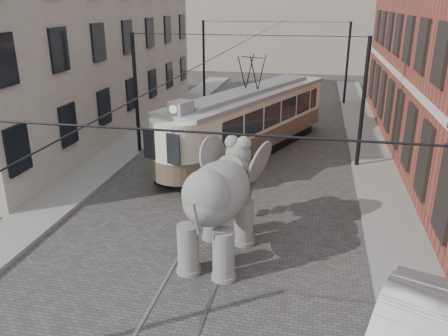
# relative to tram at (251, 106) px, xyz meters

# --- Properties ---
(ground) EXTENTS (120.00, 120.00, 0.00)m
(ground) POSITION_rel_tram_xyz_m (0.03, -7.17, -2.45)
(ground) COLOR #44413F
(tram_rails) EXTENTS (1.54, 80.00, 0.02)m
(tram_rails) POSITION_rel_tram_xyz_m (0.03, -7.17, -2.44)
(tram_rails) COLOR slate
(tram_rails) RESTS_ON ground
(sidewalk_right) EXTENTS (2.00, 60.00, 0.15)m
(sidewalk_right) POSITION_rel_tram_xyz_m (6.03, -7.17, -2.37)
(sidewalk_right) COLOR slate
(sidewalk_right) RESTS_ON ground
(sidewalk_left) EXTENTS (2.00, 60.00, 0.15)m
(sidewalk_left) POSITION_rel_tram_xyz_m (-6.47, -7.17, -2.37)
(sidewalk_left) COLOR slate
(sidewalk_left) RESTS_ON ground
(stucco_building) EXTENTS (7.00, 24.00, 10.00)m
(stucco_building) POSITION_rel_tram_xyz_m (-10.97, 2.83, 2.55)
(stucco_building) COLOR gray
(stucco_building) RESTS_ON ground
(distant_block) EXTENTS (28.00, 10.00, 14.00)m
(distant_block) POSITION_rel_tram_xyz_m (0.03, 32.83, 4.55)
(distant_block) COLOR gray
(distant_block) RESTS_ON ground
(catenary) EXTENTS (11.00, 30.20, 6.00)m
(catenary) POSITION_rel_tram_xyz_m (-0.17, -2.17, 0.55)
(catenary) COLOR black
(catenary) RESTS_ON ground
(tram) EXTENTS (7.12, 12.37, 4.90)m
(tram) POSITION_rel_tram_xyz_m (0.00, 0.00, 0.00)
(tram) COLOR beige
(tram) RESTS_ON ground
(elephant) EXTENTS (3.59, 5.73, 3.32)m
(elephant) POSITION_rel_tram_xyz_m (0.48, -10.25, -0.79)
(elephant) COLOR #5C5A55
(elephant) RESTS_ON ground
(parked_car) EXTENTS (3.01, 4.71, 1.47)m
(parked_car) POSITION_rel_tram_xyz_m (5.46, -13.73, -1.72)
(parked_car) COLOR #AFAFB4
(parked_car) RESTS_ON ground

